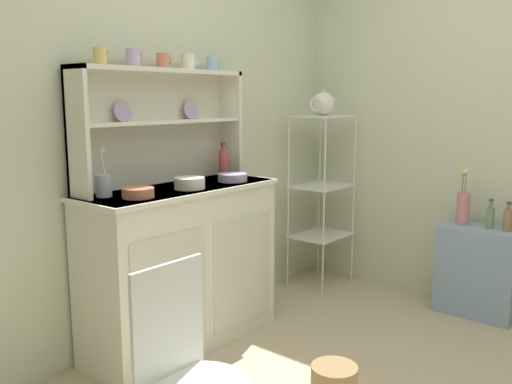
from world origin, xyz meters
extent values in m
cube|color=beige|center=(0.00, 1.62, 1.25)|extent=(3.84, 0.05, 2.50)
cube|color=silver|center=(-0.07, 1.37, 0.45)|extent=(1.15, 0.42, 0.90)
cube|color=beige|center=(-0.35, 1.16, 0.41)|extent=(0.48, 0.01, 0.63)
cube|color=beige|center=(0.21, 1.16, 0.41)|extent=(0.48, 0.01, 0.63)
cube|color=white|center=(-0.07, 1.37, 0.89)|extent=(1.18, 0.45, 0.02)
cube|color=silver|center=(-0.07, 1.57, 1.22)|extent=(1.10, 0.02, 0.64)
cube|color=silver|center=(-0.61, 1.49, 1.22)|extent=(0.02, 0.18, 0.64)
cube|color=silver|center=(0.47, 1.49, 1.22)|extent=(0.02, 0.18, 0.64)
cube|color=silver|center=(-0.07, 1.49, 1.26)|extent=(1.06, 0.16, 0.02)
cube|color=silver|center=(-0.07, 1.49, 1.53)|extent=(1.10, 0.18, 0.02)
cylinder|color=#B79ECC|center=(-0.31, 1.53, 1.32)|extent=(0.11, 0.03, 0.11)
cylinder|color=#B79ECC|center=(0.17, 1.53, 1.32)|extent=(0.11, 0.03, 0.11)
cylinder|color=silver|center=(1.08, 1.17, 0.63)|extent=(0.01, 0.01, 1.26)
cylinder|color=silver|center=(1.49, 1.17, 0.63)|extent=(0.01, 0.01, 1.26)
cylinder|color=silver|center=(1.08, 1.48, 0.63)|extent=(0.01, 0.01, 1.26)
cylinder|color=silver|center=(1.49, 1.48, 0.63)|extent=(0.01, 0.01, 1.26)
cube|color=silver|center=(1.28, 1.33, 1.25)|extent=(0.43, 0.33, 0.01)
cube|color=silver|center=(1.28, 1.33, 0.75)|extent=(0.43, 0.33, 0.01)
cube|color=silver|center=(1.28, 1.33, 0.37)|extent=(0.43, 0.33, 0.01)
cube|color=#849EBC|center=(1.44, 0.22, 0.29)|extent=(0.28, 0.48, 0.58)
cube|color=white|center=(-0.93, 0.50, 0.65)|extent=(0.31, 0.02, 0.40)
cylinder|color=#93754C|center=(0.04, 0.43, 0.06)|extent=(0.23, 0.23, 0.12)
cylinder|color=#DBB760|center=(-0.46, 1.49, 1.59)|extent=(0.07, 0.07, 0.08)
torus|color=#DBB760|center=(-0.42, 1.49, 1.59)|extent=(0.01, 0.05, 0.05)
cylinder|color=#B79ECC|center=(-0.26, 1.49, 1.59)|extent=(0.07, 0.07, 0.09)
torus|color=#B79ECC|center=(-0.22, 1.49, 1.59)|extent=(0.01, 0.05, 0.05)
cylinder|color=#C67556|center=(-0.07, 1.49, 1.58)|extent=(0.07, 0.07, 0.08)
torus|color=#C67556|center=(-0.02, 1.49, 1.59)|extent=(0.01, 0.05, 0.05)
cylinder|color=silver|center=(0.12, 1.49, 1.59)|extent=(0.08, 0.08, 0.09)
torus|color=silver|center=(0.17, 1.49, 1.59)|extent=(0.01, 0.05, 0.05)
cylinder|color=#8EB2D1|center=(0.32, 1.49, 1.58)|extent=(0.07, 0.07, 0.08)
torus|color=#8EB2D1|center=(0.36, 1.49, 1.59)|extent=(0.01, 0.05, 0.05)
cylinder|color=#C67556|center=(-0.41, 1.29, 0.93)|extent=(0.16, 0.16, 0.05)
cylinder|color=silver|center=(-0.07, 1.29, 0.93)|extent=(0.17, 0.17, 0.06)
cylinder|color=#B79ECC|center=(0.27, 1.29, 0.93)|extent=(0.17, 0.17, 0.05)
cylinder|color=#B74C47|center=(0.37, 1.45, 0.99)|extent=(0.06, 0.06, 0.17)
cylinder|color=#B74C47|center=(0.37, 1.45, 1.09)|extent=(0.03, 0.03, 0.03)
cylinder|color=#4C382D|center=(0.37, 1.45, 1.11)|extent=(0.03, 0.03, 0.01)
cylinder|color=#B2B7C6|center=(-0.51, 1.45, 0.96)|extent=(0.08, 0.08, 0.11)
cylinder|color=silver|center=(-0.52, 1.42, 1.04)|extent=(0.03, 0.02, 0.18)
ellipsoid|color=silver|center=(-0.52, 1.42, 1.13)|extent=(0.02, 0.01, 0.01)
cylinder|color=silver|center=(-0.51, 1.42, 1.05)|extent=(0.03, 0.02, 0.20)
ellipsoid|color=silver|center=(-0.51, 1.42, 1.15)|extent=(0.02, 0.01, 0.01)
sphere|color=white|center=(1.28, 1.33, 1.34)|extent=(0.17, 0.17, 0.17)
sphere|color=silver|center=(1.28, 1.33, 1.44)|extent=(0.02, 0.02, 0.02)
cylinder|color=white|center=(1.40, 1.33, 1.36)|extent=(0.09, 0.02, 0.07)
torus|color=white|center=(1.19, 1.33, 1.34)|extent=(0.01, 0.10, 0.10)
cylinder|color=#D17A84|center=(1.44, 0.34, 0.68)|extent=(0.08, 0.08, 0.21)
cylinder|color=#4C844C|center=(1.43, 0.36, 0.84)|extent=(0.00, 0.01, 0.15)
sphere|color=#DBB760|center=(1.43, 0.36, 0.91)|extent=(0.04, 0.04, 0.04)
cylinder|color=#4C844C|center=(1.43, 0.34, 0.84)|extent=(0.00, 0.01, 0.16)
sphere|color=silver|center=(1.43, 0.34, 0.92)|extent=(0.03, 0.03, 0.03)
cylinder|color=#4C844C|center=(1.44, 0.36, 0.84)|extent=(0.00, 0.01, 0.15)
sphere|color=silver|center=(1.44, 0.36, 0.92)|extent=(0.03, 0.03, 0.03)
cylinder|color=#6B8C60|center=(1.44, 0.18, 0.64)|extent=(0.05, 0.05, 0.13)
cylinder|color=#6B8C60|center=(1.44, 0.18, 0.73)|extent=(0.02, 0.02, 0.04)
cylinder|color=#4C382D|center=(1.44, 0.18, 0.76)|extent=(0.03, 0.03, 0.01)
cylinder|color=#99704C|center=(1.44, 0.07, 0.64)|extent=(0.06, 0.06, 0.13)
cylinder|color=#99704C|center=(1.44, 0.07, 0.73)|extent=(0.03, 0.03, 0.04)
cylinder|color=#4C382D|center=(1.44, 0.07, 0.75)|extent=(0.03, 0.03, 0.01)
camera|label=1|loc=(-2.07, -0.84, 1.39)|focal=38.39mm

